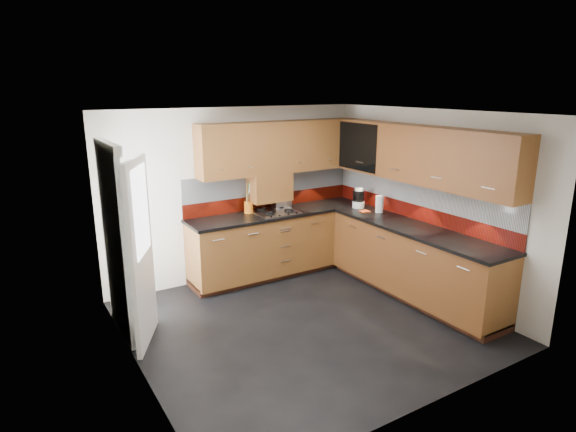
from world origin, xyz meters
TOP-DOWN VIEW (x-y plane):
  - room at (0.00, 0.00)m, footprint 4.00×3.80m
  - base_cabinets at (1.07, 0.72)m, footprint 2.70×3.20m
  - countertop at (1.05, 0.70)m, footprint 2.72×3.22m
  - backsplash at (1.28, 0.93)m, footprint 2.70×3.20m
  - upper_cabinets at (1.23, 0.78)m, footprint 2.50×3.20m
  - extractor_hood at (0.45, 1.64)m, footprint 0.60×0.33m
  - glass_cabinet at (1.71, 1.07)m, footprint 0.32×0.80m
  - back_door at (-1.78, 0.75)m, footprint 0.42×1.19m
  - gas_hob at (0.45, 1.47)m, footprint 0.60×0.52m
  - utensil_pot at (0.12, 1.66)m, footprint 0.13×0.13m
  - toaster at (0.64, 1.63)m, footprint 0.27×0.17m
  - food_processor at (1.63, 1.08)m, footprint 0.18×0.18m
  - paper_towel at (1.71, 0.71)m, footprint 0.13×0.13m
  - orange_cloth at (1.56, 0.84)m, footprint 0.14×0.12m

SIDE VIEW (x-z plane):
  - base_cabinets at x=1.07m, z-range -0.04..0.91m
  - countertop at x=1.05m, z-range 0.90..0.94m
  - orange_cloth at x=1.56m, z-range 0.94..0.95m
  - gas_hob at x=0.45m, z-range 0.93..0.98m
  - toaster at x=0.64m, z-range 0.94..1.13m
  - back_door at x=-1.78m, z-range 0.01..2.05m
  - utensil_pot at x=0.12m, z-range 0.81..1.28m
  - paper_towel at x=1.71m, z-range 0.94..1.18m
  - food_processor at x=1.63m, z-range 0.93..1.22m
  - backsplash at x=1.28m, z-range 0.94..1.48m
  - extractor_hood at x=0.45m, z-range 1.08..1.48m
  - room at x=0.00m, z-range 0.18..2.82m
  - upper_cabinets at x=1.23m, z-range 1.48..2.20m
  - glass_cabinet at x=1.71m, z-range 1.54..2.20m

